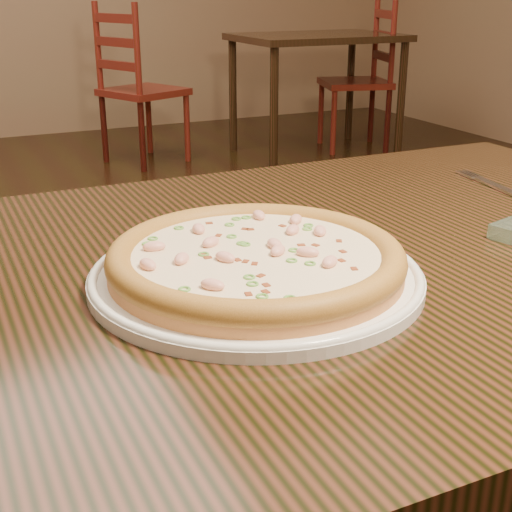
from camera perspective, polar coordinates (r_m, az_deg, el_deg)
name	(u,v)px	position (r m, az deg, el deg)	size (l,w,h in m)	color
hero_table	(327,326)	(0.89, 5.68, -5.56)	(1.20, 0.80, 0.75)	black
plate	(256,275)	(0.75, 0.00, -1.52)	(0.35, 0.35, 0.02)	white
pizza	(256,259)	(0.74, -0.01, -0.20)	(0.31, 0.31, 0.03)	#CD823B
fork	(494,185)	(1.17, 18.51, 5.40)	(0.04, 0.18, 0.00)	silver
bg_table_right	(317,50)	(4.67, 4.91, 16.10)	(1.00, 0.70, 0.75)	black
chair_c	(136,91)	(4.44, -9.54, 12.86)	(0.55, 0.55, 0.95)	#621F10
chair_d	(363,82)	(4.88, 8.57, 13.63)	(0.52, 0.52, 0.95)	#621F10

